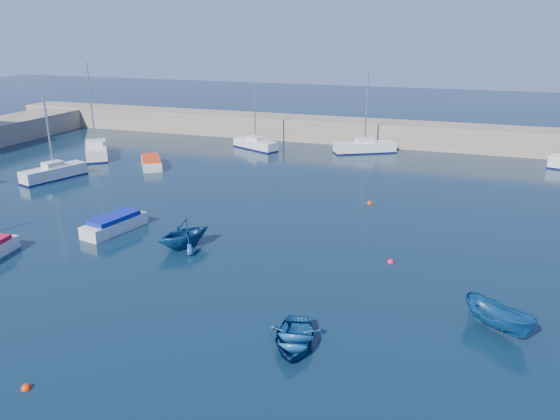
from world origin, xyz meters
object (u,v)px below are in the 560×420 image
(sailboat_5, at_px, (255,144))
(dinghy_center, at_px, (294,338))
(sailboat_6, at_px, (365,147))
(motorboat_1, at_px, (114,224))
(sailboat_3, at_px, (54,172))
(sailboat_4, at_px, (96,150))
(dinghy_left, at_px, (183,233))
(dinghy_right, at_px, (499,317))
(motorboat_2, at_px, (151,162))

(sailboat_5, bearing_deg, dinghy_center, -130.40)
(sailboat_6, xyz_separation_m, motorboat_1, (-11.26, -29.23, -0.09))
(sailboat_3, height_order, sailboat_4, sailboat_4)
(sailboat_5, xyz_separation_m, sailboat_6, (11.82, 2.18, 0.04))
(sailboat_5, bearing_deg, sailboat_4, 146.38)
(dinghy_left, bearing_deg, sailboat_6, 110.66)
(dinghy_left, xyz_separation_m, dinghy_right, (18.01, -4.06, -0.27))
(sailboat_4, relative_size, sailboat_5, 1.27)
(sailboat_4, xyz_separation_m, dinghy_left, (20.90, -19.49, 0.29))
(motorboat_1, distance_m, motorboat_2, 17.66)
(sailboat_6, relative_size, motorboat_1, 1.82)
(sailboat_5, relative_size, motorboat_1, 1.57)
(sailboat_4, height_order, sailboat_5, sailboat_4)
(sailboat_3, bearing_deg, motorboat_1, -18.46)
(motorboat_1, bearing_deg, dinghy_center, -18.78)
(motorboat_2, bearing_deg, sailboat_4, 128.82)
(motorboat_1, height_order, dinghy_left, dinghy_left)
(sailboat_4, height_order, sailboat_6, sailboat_4)
(sailboat_3, bearing_deg, sailboat_6, 56.89)
(dinghy_right, bearing_deg, sailboat_4, 95.99)
(sailboat_3, xyz_separation_m, motorboat_1, (12.92, -9.38, -0.11))
(dinghy_right, bearing_deg, motorboat_2, 92.62)
(sailboat_6, relative_size, dinghy_right, 2.50)
(sailboat_5, height_order, sailboat_6, sailboat_6)
(dinghy_center, bearing_deg, sailboat_3, 135.57)
(sailboat_3, distance_m, sailboat_5, 21.57)
(sailboat_4, distance_m, motorboat_2, 8.34)
(dinghy_center, bearing_deg, sailboat_6, 85.10)
(dinghy_right, bearing_deg, sailboat_6, 57.11)
(dinghy_right, bearing_deg, motorboat_1, 114.98)
(sailboat_4, relative_size, sailboat_6, 1.10)
(sailboat_5, relative_size, dinghy_center, 2.14)
(sailboat_4, height_order, motorboat_1, sailboat_4)
(motorboat_1, xyz_separation_m, dinghy_right, (23.73, -5.13, 0.15))
(sailboat_6, height_order, motorboat_1, sailboat_6)
(sailboat_5, distance_m, dinghy_right, 40.32)
(sailboat_5, bearing_deg, sailboat_3, 170.83)
(dinghy_left, bearing_deg, sailboat_5, 133.61)
(motorboat_1, distance_m, dinghy_right, 24.28)
(dinghy_center, bearing_deg, sailboat_4, 126.77)
(dinghy_center, relative_size, dinghy_right, 1.01)
(dinghy_left, height_order, dinghy_right, dinghy_left)
(sailboat_3, height_order, dinghy_center, sailboat_3)
(sailboat_6, bearing_deg, sailboat_4, 83.13)
(motorboat_2, bearing_deg, dinghy_right, -69.87)
(motorboat_1, distance_m, dinghy_left, 5.84)
(sailboat_3, bearing_deg, sailboat_5, 72.54)
(sailboat_4, xyz_separation_m, sailboat_5, (14.62, 8.64, -0.08))
(sailboat_5, distance_m, sailboat_6, 12.02)
(motorboat_1, bearing_deg, dinghy_left, 1.57)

